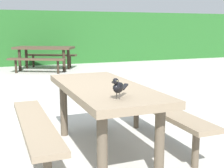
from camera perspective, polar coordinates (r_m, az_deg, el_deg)
The scene contains 5 objects.
ground_plane at distance 3.49m, azimuth -9.16°, elevation -11.91°, with size 60.00×60.00×0.00m, color #B7B5AD.
hedge_wall at distance 11.82m, azimuth -18.25°, elevation 8.21°, with size 28.00×1.57×1.92m, color #235B23.
picnic_table_foreground at distance 3.17m, azimuth -1.63°, elevation -3.52°, with size 1.69×1.81×0.74m.
bird_grackle at distance 2.51m, azimuth 1.14°, elevation -0.56°, with size 0.23×0.21×0.18m.
picnic_table_mid_left at distance 9.83m, azimuth -12.58°, elevation 5.77°, with size 2.30×2.28×0.74m.
Camera 1 is at (-0.64, -3.17, 1.32)m, focal length 48.80 mm.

